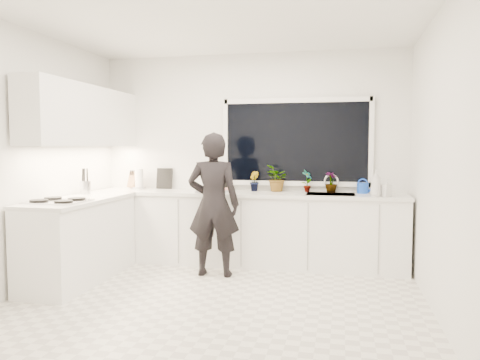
# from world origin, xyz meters

# --- Properties ---
(floor) EXTENTS (4.00, 3.50, 0.02)m
(floor) POSITION_xyz_m (0.00, 0.00, -0.01)
(floor) COLOR beige
(floor) RESTS_ON ground
(wall_back) EXTENTS (4.00, 0.02, 2.70)m
(wall_back) POSITION_xyz_m (0.00, 1.76, 1.35)
(wall_back) COLOR white
(wall_back) RESTS_ON ground
(wall_left) EXTENTS (0.02, 3.50, 2.70)m
(wall_left) POSITION_xyz_m (-2.01, 0.00, 1.35)
(wall_left) COLOR white
(wall_left) RESTS_ON ground
(wall_right) EXTENTS (0.02, 3.50, 2.70)m
(wall_right) POSITION_xyz_m (2.01, 0.00, 1.35)
(wall_right) COLOR white
(wall_right) RESTS_ON ground
(ceiling) EXTENTS (4.00, 3.50, 0.02)m
(ceiling) POSITION_xyz_m (0.00, 0.00, 2.71)
(ceiling) COLOR white
(ceiling) RESTS_ON wall_back
(window) EXTENTS (1.80, 0.02, 1.00)m
(window) POSITION_xyz_m (0.60, 1.73, 1.55)
(window) COLOR black
(window) RESTS_ON wall_back
(base_cabinets_back) EXTENTS (3.92, 0.58, 0.88)m
(base_cabinets_back) POSITION_xyz_m (0.00, 1.45, 0.44)
(base_cabinets_back) COLOR white
(base_cabinets_back) RESTS_ON floor
(base_cabinets_left) EXTENTS (0.58, 1.60, 0.88)m
(base_cabinets_left) POSITION_xyz_m (-1.67, 0.35, 0.44)
(base_cabinets_left) COLOR white
(base_cabinets_left) RESTS_ON floor
(countertop_back) EXTENTS (3.94, 0.62, 0.04)m
(countertop_back) POSITION_xyz_m (0.00, 1.44, 0.90)
(countertop_back) COLOR silver
(countertop_back) RESTS_ON base_cabinets_back
(countertop_left) EXTENTS (0.62, 1.60, 0.04)m
(countertop_left) POSITION_xyz_m (-1.67, 0.35, 0.90)
(countertop_left) COLOR silver
(countertop_left) RESTS_ON base_cabinets_left
(upper_cabinets) EXTENTS (0.34, 2.10, 0.70)m
(upper_cabinets) POSITION_xyz_m (-1.79, 0.70, 1.85)
(upper_cabinets) COLOR white
(upper_cabinets) RESTS_ON wall_left
(sink) EXTENTS (0.58, 0.42, 0.14)m
(sink) POSITION_xyz_m (1.05, 1.45, 0.87)
(sink) COLOR silver
(sink) RESTS_ON countertop_back
(faucet) EXTENTS (0.03, 0.03, 0.22)m
(faucet) POSITION_xyz_m (1.05, 1.65, 1.03)
(faucet) COLOR silver
(faucet) RESTS_ON countertop_back
(stovetop) EXTENTS (0.56, 0.48, 0.03)m
(stovetop) POSITION_xyz_m (-1.69, -0.00, 0.94)
(stovetop) COLOR black
(stovetop) RESTS_ON countertop_left
(person) EXTENTS (0.63, 0.43, 1.66)m
(person) POSITION_xyz_m (-0.26, 0.86, 0.83)
(person) COLOR black
(person) RESTS_ON floor
(pizza_tray) EXTENTS (0.57, 0.50, 0.03)m
(pizza_tray) POSITION_xyz_m (-0.42, 1.42, 0.94)
(pizza_tray) COLOR silver
(pizza_tray) RESTS_ON countertop_back
(pizza) EXTENTS (0.52, 0.44, 0.01)m
(pizza) POSITION_xyz_m (-0.42, 1.42, 0.95)
(pizza) COLOR red
(pizza) RESTS_ON pizza_tray
(watering_can) EXTENTS (0.16, 0.16, 0.13)m
(watering_can) POSITION_xyz_m (1.43, 1.61, 0.98)
(watering_can) COLOR blue
(watering_can) RESTS_ON countertop_back
(paper_towel_roll) EXTENTS (0.12, 0.12, 0.26)m
(paper_towel_roll) POSITION_xyz_m (-1.49, 1.55, 1.05)
(paper_towel_roll) COLOR white
(paper_towel_roll) RESTS_ON countertop_back
(knife_block) EXTENTS (0.16, 0.14, 0.22)m
(knife_block) POSITION_xyz_m (-1.58, 1.59, 1.03)
(knife_block) COLOR #A2834B
(knife_block) RESTS_ON countertop_back
(utensil_crock) EXTENTS (0.17, 0.17, 0.16)m
(utensil_crock) POSITION_xyz_m (-1.85, 0.80, 1.00)
(utensil_crock) COLOR #B1B2B6
(utensil_crock) RESTS_ON countertop_left
(picture_frame_large) EXTENTS (0.22, 0.03, 0.28)m
(picture_frame_large) POSITION_xyz_m (-1.18, 1.69, 1.06)
(picture_frame_large) COLOR black
(picture_frame_large) RESTS_ON countertop_back
(picture_frame_small) EXTENTS (0.25, 0.06, 0.30)m
(picture_frame_small) POSITION_xyz_m (-0.40, 1.69, 1.07)
(picture_frame_small) COLOR black
(picture_frame_small) RESTS_ON countertop_back
(herb_plants) EXTENTS (1.16, 0.37, 0.34)m
(herb_plants) POSITION_xyz_m (0.47, 1.61, 1.08)
(herb_plants) COLOR #26662D
(herb_plants) RESTS_ON countertop_back
(soap_bottles) EXTENTS (0.26, 0.16, 0.31)m
(soap_bottles) POSITION_xyz_m (1.60, 1.30, 1.06)
(soap_bottles) COLOR #D8BF66
(soap_bottles) RESTS_ON countertop_back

